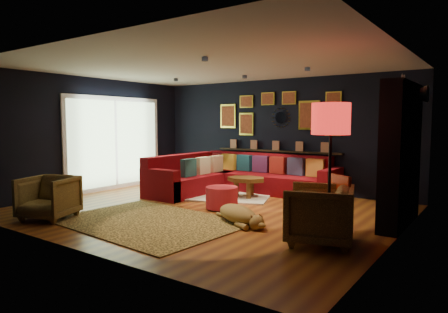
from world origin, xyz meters
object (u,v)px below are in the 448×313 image
Objects in this scene: orange_chair at (334,202)px; dog at (237,210)px; coffee_table at (246,181)px; gold_stool at (62,198)px; sectional at (234,178)px; armchair_left at (48,196)px; armchair_right at (319,212)px; pouf at (222,197)px; floor_lamp at (331,124)px.

orange_chair reaches higher than dog.
coffee_table is 3.62m from gold_stool.
coffee_table is (0.61, -0.43, 0.04)m from sectional.
armchair_right is (4.16, 1.31, 0.04)m from armchair_left.
armchair_left reaches higher than coffee_table.
pouf is 0.48× the size of dog.
coffee_table is 1.20× the size of armchair_left.
floor_lamp reaches higher than gold_stool.
coffee_table is 1.20m from pouf.
armchair_right is 1.49m from dog.
dog is (-1.53, -0.05, -0.31)m from orange_chair.
pouf is at bearing 162.48° from floor_lamp.
orange_chair is (0.08, 0.30, 0.09)m from armchair_right.
sectional reaches higher than coffee_table.
pouf is (0.81, -1.61, -0.10)m from sectional.
coffee_table is 3.82m from armchair_left.
coffee_table is 3.38m from floor_lamp.
sectional reaches higher than armchair_right.
armchair_left is (-1.70, -3.43, 0.03)m from coffee_table.
armchair_left is at bearing -160.09° from floor_lamp.
dog is at bearing 17.52° from gold_stool.
gold_stool is at bearing -97.27° from armchair_right.
armchair_right is at bearing -103.04° from floor_lamp.
sectional is 3.98× the size of armchair_right.
sectional reaches higher than pouf.
armchair_left is at bearing -89.09° from armchair_right.
gold_stool is (-4.65, -0.76, -0.22)m from armchair_right.
dog is (-1.45, 0.25, -0.22)m from armchair_right.
orange_chair is 0.47× the size of floor_lamp.
coffee_table is 1.10× the size of armchair_right.
armchair_right is at bearing 9.28° from gold_stool.
dog is at bearing -61.64° from coffee_table.
orange_chair is at bearing -35.55° from sectional.
sectional is at bearing 64.41° from gold_stool.
dog is (1.61, -2.30, -0.11)m from sectional.
gold_stool is (-2.40, -1.70, -0.02)m from pouf.
armchair_left is 0.76m from gold_stool.
armchair_right is 4.72m from gold_stool.
floor_lamp is at bearing 23.43° from dog.
pouf is 2.94m from gold_stool.
sectional is 3.67m from gold_stool.
gold_stool is 4.99m from floor_lamp.
floor_lamp reaches higher than sectional.
sectional is 4.34× the size of armchair_left.
gold_stool reaches higher than dog.
gold_stool is 0.33× the size of dog.
dog is at bearing -54.94° from sectional.
coffee_table is at bearing 142.82° from floor_lamp.
pouf is 2.76m from floor_lamp.
sectional is 3.99m from armchair_right.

